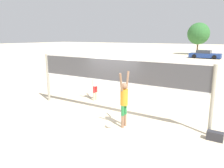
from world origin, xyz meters
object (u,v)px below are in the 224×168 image
object	(u,v)px
player_spiker	(124,99)
tree_right_cluster	(199,34)
parked_car_mid	(205,55)
volleyball_net	(112,75)
gear_bag	(215,136)
volleyball	(109,125)
player_blocker	(95,82)

from	to	relation	value
player_spiker	tree_right_cluster	xyz separation A→B (m)	(-4.85, 37.54, 2.81)
player_spiker	parked_car_mid	xyz separation A→B (m)	(-2.24, 30.45, -0.53)
volleyball_net	gear_bag	xyz separation A→B (m)	(4.24, -0.32, -1.62)
volleyball_net	tree_right_cluster	bearing A→B (deg)	95.81
parked_car_mid	tree_right_cluster	world-z (taller)	tree_right_cluster
volleyball_net	player_spiker	bearing A→B (deg)	-39.83
gear_bag	parked_car_mid	xyz separation A→B (m)	(-5.36, 29.83, 0.43)
parked_car_mid	volleyball_net	bearing A→B (deg)	-87.00
gear_bag	volleyball	bearing A→B (deg)	-164.32
player_spiker	gear_bag	size ratio (longest dim) A/B	4.14
player_spiker	volleyball	xyz separation A→B (m)	(-0.44, -0.38, -1.00)
player_blocker	gear_bag	world-z (taller)	player_blocker
volleyball_net	player_blocker	bearing A→B (deg)	144.81
player_blocker	volleyball	distance (m)	3.85
gear_bag	tree_right_cluster	size ratio (longest dim) A/B	0.09
volleyball	parked_car_mid	xyz separation A→B (m)	(-1.81, 30.83, 0.47)
player_spiker	tree_right_cluster	world-z (taller)	tree_right_cluster
volleyball	volleyball_net	bearing A→B (deg)	117.52
player_blocker	parked_car_mid	world-z (taller)	player_blocker
player_spiker	player_blocker	size ratio (longest dim) A/B	1.09
gear_bag	player_blocker	bearing A→B (deg)	164.76
player_blocker	volleyball	world-z (taller)	player_blocker
player_spiker	gear_bag	xyz separation A→B (m)	(3.12, 0.62, -0.97)
player_blocker	tree_right_cluster	size ratio (longest dim) A/B	0.33
player_blocker	volleyball	size ratio (longest dim) A/B	8.30
player_blocker	tree_right_cluster	distance (m)	35.41
parked_car_mid	tree_right_cluster	distance (m)	8.26
tree_right_cluster	volleyball	bearing A→B (deg)	-83.37
volleyball	gear_bag	distance (m)	3.69
gear_bag	volleyball_net	bearing A→B (deg)	175.67
player_blocker	gear_bag	bearing A→B (deg)	74.76
volleyball_net	player_blocker	xyz separation A→B (m)	(-1.93, 1.36, -0.75)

